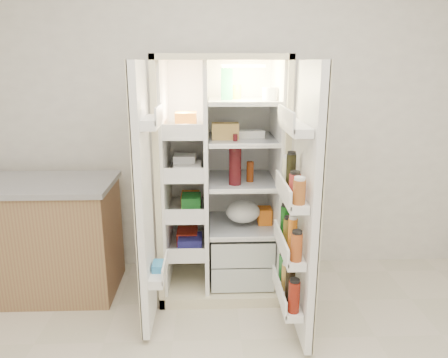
{
  "coord_description": "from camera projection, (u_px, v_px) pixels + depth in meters",
  "views": [
    {
      "loc": [
        -0.2,
        -1.49,
        1.75
      ],
      "look_at": [
        -0.1,
        1.25,
        0.99
      ],
      "focal_mm": 34.0,
      "sensor_mm": 36.0,
      "label": 1
    }
  ],
  "objects": [
    {
      "name": "refrigerator",
      "position": [
        223.0,
        196.0,
        3.3
      ],
      "size": [
        0.92,
        0.7,
        1.8
      ],
      "color": "beige",
      "rests_on": "floor"
    },
    {
      "name": "kitchen_counter",
      "position": [
        36.0,
        238.0,
        3.25
      ],
      "size": [
        1.23,
        0.66,
        0.89
      ],
      "color": "olive",
      "rests_on": "floor"
    },
    {
      "name": "freezer_door",
      "position": [
        144.0,
        203.0,
        2.66
      ],
      "size": [
        0.15,
        0.4,
        1.72
      ],
      "color": "white",
      "rests_on": "floor"
    },
    {
      "name": "wall_back",
      "position": [
        233.0,
        112.0,
        3.47
      ],
      "size": [
        4.0,
        0.02,
        2.7
      ],
      "primitive_type": "cube",
      "color": "beige",
      "rests_on": "floor"
    },
    {
      "name": "fridge_door",
      "position": [
        302.0,
        210.0,
        2.61
      ],
      "size": [
        0.17,
        0.58,
        1.72
      ],
      "color": "white",
      "rests_on": "floor"
    }
  ]
}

